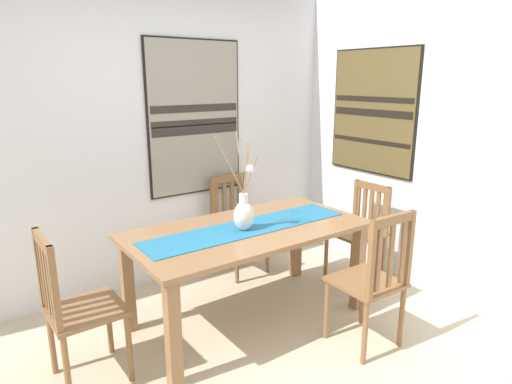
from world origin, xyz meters
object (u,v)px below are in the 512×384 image
(chair_0, at_px, (74,306))
(painting_on_back_wall, at_px, (195,118))
(centerpiece_vase, at_px, (244,211))
(chair_2, at_px, (373,279))
(chair_1, at_px, (360,229))
(dining_table, at_px, (248,241))
(chair_3, at_px, (237,222))
(painting_on_side_wall, at_px, (373,112))

(chair_0, height_order, painting_on_back_wall, painting_on_back_wall)
(centerpiece_vase, distance_m, chair_2, 1.00)
(chair_1, relative_size, painting_on_back_wall, 0.65)
(centerpiece_vase, xyz_separation_m, painting_on_back_wall, (0.20, 1.07, 0.57))
(dining_table, relative_size, chair_0, 1.82)
(centerpiece_vase, relative_size, chair_1, 0.79)
(centerpiece_vase, bearing_deg, chair_1, 0.14)
(chair_3, distance_m, painting_on_side_wall, 1.64)
(chair_0, height_order, chair_3, chair_0)
(chair_2, relative_size, chair_3, 1.08)
(centerpiece_vase, bearing_deg, chair_3, 60.01)
(chair_0, distance_m, painting_on_back_wall, 1.98)
(painting_on_back_wall, height_order, painting_on_side_wall, painting_on_back_wall)
(chair_2, bearing_deg, centerpiece_vase, 124.60)
(chair_3, bearing_deg, centerpiece_vase, -119.99)
(chair_1, height_order, painting_on_back_wall, painting_on_back_wall)
(painting_on_back_wall, bearing_deg, painting_on_side_wall, -30.03)
(chair_1, xyz_separation_m, chair_3, (-0.79, 0.83, 0.00))
(chair_0, relative_size, chair_2, 0.98)
(chair_0, bearing_deg, dining_table, 0.15)
(painting_on_back_wall, bearing_deg, dining_table, -97.76)
(chair_1, bearing_deg, painting_on_back_wall, 135.32)
(chair_0, xyz_separation_m, chair_1, (2.47, -0.02, -0.03))
(dining_table, xyz_separation_m, painting_on_side_wall, (1.57, 0.21, 0.87))
(centerpiece_vase, xyz_separation_m, chair_2, (0.52, -0.76, -0.38))
(chair_1, bearing_deg, chair_3, 133.63)
(centerpiece_vase, height_order, chair_0, centerpiece_vase)
(chair_0, height_order, painting_on_side_wall, painting_on_side_wall)
(dining_table, height_order, chair_2, chair_2)
(chair_2, xyz_separation_m, chair_3, (-0.04, 1.59, -0.02))
(centerpiece_vase, relative_size, chair_3, 0.77)
(chair_2, bearing_deg, chair_1, 45.55)
(chair_2, relative_size, painting_on_back_wall, 0.72)
(chair_0, distance_m, painting_on_side_wall, 3.00)
(centerpiece_vase, height_order, chair_2, centerpiece_vase)
(chair_0, bearing_deg, chair_3, 25.73)
(painting_on_side_wall, bearing_deg, chair_1, -146.20)
(chair_0, distance_m, chair_2, 1.89)
(dining_table, bearing_deg, chair_2, -59.25)
(chair_2, height_order, chair_3, chair_2)
(chair_1, bearing_deg, painting_on_side_wall, 33.80)
(painting_on_side_wall, bearing_deg, chair_3, 152.63)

